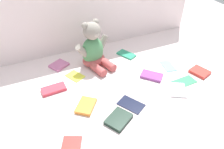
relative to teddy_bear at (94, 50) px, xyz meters
The scene contains 16 objects.
ground_plane 0.20m from the teddy_bear, 86.29° to the right, with size 3.20×3.20×0.00m, color silver.
backdrop_drape 0.29m from the teddy_bear, 87.35° to the left, with size 1.69×0.03×0.56m, color silver.
teddy_bear is the anchor object (origin of this frame).
book_case_0 0.25m from the teddy_bear, 161.83° to the left, with size 0.09×0.10×0.01m, color #B96494.
book_case_1 0.34m from the teddy_bear, 153.64° to the right, with size 0.07×0.13×0.02m, color #C93443.
book_case_2 0.39m from the teddy_bear, 116.85° to the right, with size 0.08×0.11×0.02m, color orange.
book_case_3 0.55m from the teddy_bear, 52.32° to the right, with size 0.08×0.11×0.01m, color silver.
book_case_4 0.26m from the teddy_bear, ahead, with size 0.07×0.12×0.01m, color #268B67.
book_case_5 0.20m from the teddy_bear, 154.39° to the right, with size 0.07×0.10×0.01m, color yellow.
book_case_6 0.50m from the teddy_bear, 96.88° to the right, with size 0.09×0.12×0.02m, color black.
book_case_7 0.39m from the teddy_bear, 45.02° to the right, with size 0.07×0.12×0.02m, color #8A3D8C.
book_case_8 0.62m from the teddy_bear, 119.59° to the right, with size 0.08×0.10×0.01m, color red.
book_case_9 0.57m from the teddy_bear, 43.08° to the right, with size 0.07×0.14×0.01m, color #368F5F.
book_case_10 0.43m from the teddy_bear, 83.85° to the right, with size 0.08×0.13×0.01m, color black.
book_case_11 0.48m from the teddy_bear, 27.26° to the right, with size 0.07×0.11×0.01m, color #72AAD8.
book_case_12 0.66m from the teddy_bear, 32.57° to the right, with size 0.09×0.10×0.02m, color red.
Camera 1 is at (-0.37, -0.91, 0.79)m, focal length 34.04 mm.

